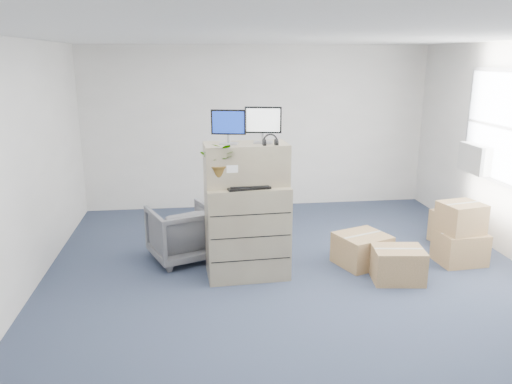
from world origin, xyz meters
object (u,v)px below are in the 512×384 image
Objects in this scene: keyboard at (248,187)px; monitor_right at (263,123)px; filing_cabinet_lower at (247,231)px; monitor_left at (228,125)px; water_bottle at (254,171)px; potted_plant at (220,167)px; office_chair at (182,231)px.

monitor_right is at bearing 37.55° from keyboard.
monitor_left is at bearing 166.62° from filing_cabinet_lower.
water_bottle is (0.30, 0.05, -0.56)m from monitor_left.
water_bottle is (0.09, 0.24, 0.14)m from keyboard.
monitor_left is 0.49m from potted_plant.
monitor_left is 0.63m from water_bottle.
monitor_right reaches higher than keyboard.
monitor_left is 1.66m from office_chair.
water_bottle is (-0.11, 0.02, -0.57)m from monitor_right.
keyboard reaches higher than office_chair.
filing_cabinet_lower is at bearing -137.02° from water_bottle.
keyboard is at bearing -10.05° from potted_plant.
potted_plant reaches higher than filing_cabinet_lower.
monitor_right is 0.72m from potted_plant.
filing_cabinet_lower is 3.82× the size of water_bottle.
potted_plant is (-0.32, 0.06, 0.24)m from keyboard.
monitor_left is 0.41m from monitor_right.
monitor_left is (-0.20, 0.04, 1.28)m from filing_cabinet_lower.
monitor_right is at bearing 130.91° from office_chair.
monitor_left is at bearing -170.88° from water_bottle.
office_chair is at bearing 150.46° from water_bottle.
keyboard is 0.40m from potted_plant.
monitor_left reaches higher than water_bottle.
monitor_right is at bearing 14.45° from filing_cabinet_lower.
keyboard is at bearing -111.14° from water_bottle.
filing_cabinet_lower is 0.73m from water_bottle.
filing_cabinet_lower is 0.88m from potted_plant.
office_chair is at bearing 149.40° from monitor_left.
potted_plant is at bearing -152.07° from monitor_right.
keyboard is 1.33m from office_chair.
keyboard reaches higher than filing_cabinet_lower.
water_bottle is 0.46m from potted_plant.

